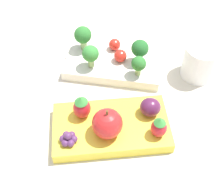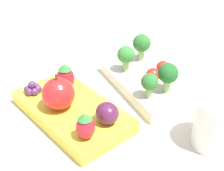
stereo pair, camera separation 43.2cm
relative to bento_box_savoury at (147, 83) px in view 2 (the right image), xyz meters
The scene contains 15 objects.
ground_plane 0.08m from the bento_box_savoury, 83.07° to the right, with size 4.00×4.00×0.00m, color beige.
bento_box_savoury is the anchor object (origin of this frame).
bento_box_fruit 0.16m from the bento_box_savoury, 89.99° to the right, with size 0.22×0.14×0.02m.
broccoli_floret_0 0.07m from the bento_box_savoury, ahead, with size 0.04×0.04×0.05m.
broccoli_floret_1 0.07m from the bento_box_savoury, 157.84° to the right, with size 0.03×0.03×0.05m.
broccoli_floret_2 0.08m from the bento_box_savoury, 37.79° to the right, with size 0.03×0.03×0.05m.
broccoli_floret_3 0.09m from the bento_box_savoury, 151.42° to the left, with size 0.04×0.04×0.06m.
cherry_tomato_0 0.03m from the bento_box_savoury, ahead, with size 0.03×0.03×0.03m.
cherry_tomato_1 0.04m from the bento_box_savoury, 86.66° to the left, with size 0.03×0.03×0.03m.
apple 0.19m from the bento_box_savoury, 91.84° to the right, with size 0.05×0.05×0.06m.
strawberry_0 0.16m from the bento_box_savoury, 109.85° to the right, with size 0.03×0.03×0.05m.
strawberry_1 0.20m from the bento_box_savoury, 65.81° to the right, with size 0.03×0.03×0.04m.
plum 0.16m from the bento_box_savoury, 63.07° to the right, with size 0.04×0.04×0.03m.
grape_cluster 0.22m from the bento_box_savoury, 109.55° to the right, with size 0.03×0.03×0.02m.
drinking_cup 0.18m from the bento_box_savoury, ahead, with size 0.07×0.07×0.08m.
Camera 2 is at (0.38, -0.26, 0.33)m, focal length 50.00 mm.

